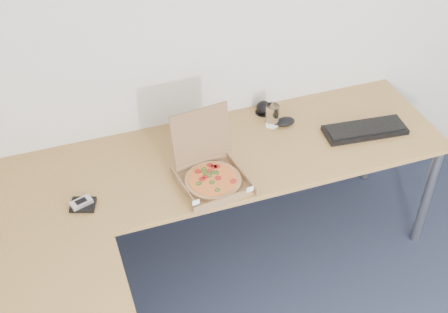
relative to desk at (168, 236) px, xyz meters
name	(u,v)px	position (x,y,z in m)	size (l,w,h in m)	color
desk	(168,236)	(0.00, 0.00, 0.00)	(2.50, 2.20, 0.73)	#B08042
pizza_box	(212,176)	(0.29, 0.25, 0.07)	(0.30, 0.36, 0.31)	olive
drinking_glass	(272,116)	(0.74, 0.58, 0.09)	(0.07, 0.07, 0.13)	white
keyboard	(365,130)	(1.19, 0.35, 0.04)	(0.44, 0.16, 0.03)	black
mouse	(285,122)	(0.81, 0.56, 0.05)	(0.11, 0.07, 0.04)	black
wallet	(83,205)	(-0.32, 0.28, 0.04)	(0.11, 0.09, 0.02)	black
phone	(81,203)	(-0.33, 0.28, 0.06)	(0.10, 0.05, 0.02)	#B2B5BA
dome_speaker	(264,107)	(0.75, 0.70, 0.07)	(0.09, 0.09, 0.08)	black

